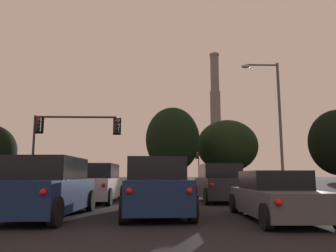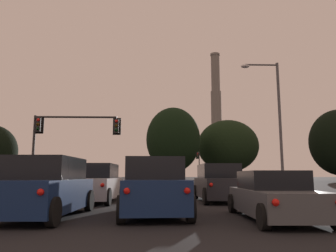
{
  "view_description": "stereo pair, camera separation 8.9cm",
  "coord_description": "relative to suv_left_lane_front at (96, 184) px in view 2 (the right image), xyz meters",
  "views": [
    {
      "loc": [
        -0.02,
        -2.82,
        1.28
      ],
      "look_at": [
        1.01,
        26.44,
        5.73
      ],
      "focal_mm": 35.0,
      "sensor_mm": 36.0,
      "label": 1
    },
    {
      "loc": [
        0.07,
        -2.82,
        1.28
      ],
      "look_at": [
        1.01,
        26.44,
        5.73
      ],
      "focal_mm": 35.0,
      "sensor_mm": 36.0,
      "label": 2
    }
  ],
  "objects": [
    {
      "name": "sedan_right_lane_second",
      "position": [
        6.48,
        -6.57,
        -0.23
      ],
      "size": [
        2.12,
        4.75,
        1.43
      ],
      "rotation": [
        0.0,
        0.0,
        -0.03
      ],
      "color": "#4C4F54",
      "rests_on": "ground_plane"
    },
    {
      "name": "suv_left_lane_second",
      "position": [
        -0.48,
        -5.88,
        0.0
      ],
      "size": [
        2.23,
        4.95,
        1.86
      ],
      "rotation": [
        0.0,
        0.0,
        -0.03
      ],
      "color": "navy",
      "rests_on": "ground_plane"
    },
    {
      "name": "suv_right_lane_front",
      "position": [
        6.11,
        0.26,
        0.0
      ],
      "size": [
        2.1,
        4.91,
        1.86
      ],
      "rotation": [
        0.0,
        0.0,
        -0.0
      ],
      "color": "#232328",
      "rests_on": "ground_plane"
    },
    {
      "name": "traffic_light_far_right",
      "position": [
        10.76,
        45.32,
        2.85
      ],
      "size": [
        0.78,
        0.5,
        5.71
      ],
      "color": "#2D2D30",
      "rests_on": "ground_plane"
    },
    {
      "name": "treeline_center_left",
      "position": [
        19.0,
        57.12,
        7.04
      ],
      "size": [
        13.81,
        12.43,
        13.83
      ],
      "color": "black",
      "rests_on": "ground_plane"
    },
    {
      "name": "suv_center_lane_second",
      "position": [
        2.89,
        -5.34,
        0.0
      ],
      "size": [
        2.32,
        4.98,
        1.86
      ],
      "rotation": [
        0.0,
        0.0,
        0.05
      ],
      "color": "navy",
      "rests_on": "ground_plane"
    },
    {
      "name": "treeline_far_left",
      "position": [
        6.22,
        49.97,
        7.67
      ],
      "size": [
        10.99,
        9.89,
        15.18
      ],
      "color": "black",
      "rests_on": "ground_plane"
    },
    {
      "name": "street_lamp",
      "position": [
        11.4,
        6.42,
        4.8
      ],
      "size": [
        2.79,
        0.36,
        9.47
      ],
      "color": "#56565B",
      "rests_on": "ground_plane"
    },
    {
      "name": "smokestack",
      "position": [
        24.71,
        101.75,
        17.59
      ],
      "size": [
        7.07,
        7.07,
        47.09
      ],
      "color": "slate",
      "rests_on": "ground_plane"
    },
    {
      "name": "suv_left_lane_front",
      "position": [
        0.0,
        0.0,
        0.0
      ],
      "size": [
        2.2,
        4.94,
        1.86
      ],
      "rotation": [
        0.0,
        0.0,
        -0.02
      ],
      "color": "silver",
      "rests_on": "ground_plane"
    },
    {
      "name": "traffic_light_overhead_left",
      "position": [
        -3.68,
        7.06,
        3.4
      ],
      "size": [
        6.33,
        0.5,
        5.57
      ],
      "color": "#2D2D30",
      "rests_on": "ground_plane"
    }
  ]
}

